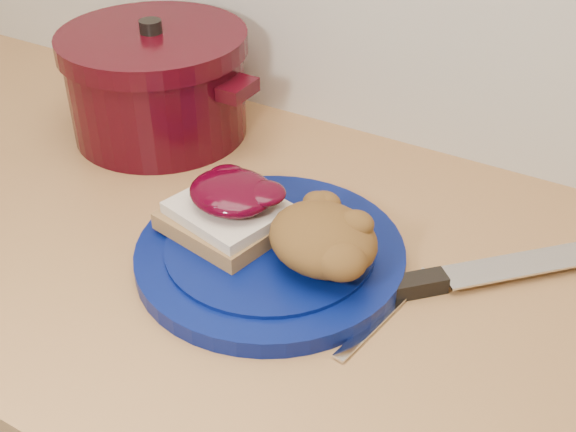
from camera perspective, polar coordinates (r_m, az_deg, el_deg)
The scene contains 7 objects.
plate at distance 0.76m, azimuth -1.41°, elevation -3.03°, with size 0.28×0.28×0.02m, color #05104F.
sandwich at distance 0.76m, azimuth -4.69°, elevation 0.67°, with size 0.14×0.13×0.06m.
stuffing_mound at distance 0.71m, azimuth 2.77°, elevation -1.80°, with size 0.12×0.10×0.06m, color brown.
chef_knife at distance 0.74m, azimuth 11.06°, elevation -5.16°, with size 0.25×0.25×0.02m.
butter_knife at distance 0.71m, azimuth 7.74°, elevation -7.51°, with size 0.16×0.01×0.00m, color silver.
dutch_oven at distance 0.99m, azimuth -10.32°, elevation 10.30°, with size 0.29×0.25×0.16m.
pepper_grinder at distance 1.05m, azimuth -11.27°, elevation 11.02°, with size 0.05×0.05×0.12m.
Camera 1 is at (0.34, 0.98, 1.38)m, focal length 45.00 mm.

